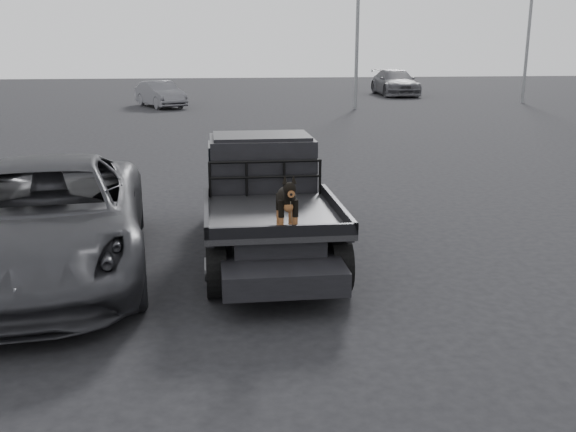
{
  "coord_description": "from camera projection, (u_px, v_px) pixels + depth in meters",
  "views": [
    {
      "loc": [
        -0.78,
        -7.65,
        3.25
      ],
      "look_at": [
        0.13,
        -0.29,
        1.27
      ],
      "focal_mm": 40.0,
      "sensor_mm": 36.0,
      "label": 1
    }
  ],
  "objects": [
    {
      "name": "parked_suv",
      "position": [
        47.0,
        219.0,
        9.25
      ],
      "size": [
        3.33,
        6.15,
        1.64
      ],
      "primitive_type": "imported",
      "rotation": [
        0.0,
        0.0,
        0.11
      ],
      "color": "#2C2D31",
      "rests_on": "ground"
    },
    {
      "name": "distant_car_a",
      "position": [
        160.0,
        94.0,
        34.57
      ],
      "size": [
        3.08,
        4.42,
        1.38
      ],
      "primitive_type": "imported",
      "rotation": [
        0.0,
        0.0,
        0.43
      ],
      "color": "#55555A",
      "rests_on": "ground"
    },
    {
      "name": "dog",
      "position": [
        287.0,
        203.0,
        8.23
      ],
      "size": [
        0.32,
        0.6,
        0.74
      ],
      "primitive_type": null,
      "color": "black",
      "rests_on": "flatbed_ute"
    },
    {
      "name": "ground",
      "position": [
        275.0,
        306.0,
        8.26
      ],
      "size": [
        120.0,
        120.0,
        0.0
      ],
      "primitive_type": "plane",
      "color": "black",
      "rests_on": "ground"
    },
    {
      "name": "distant_car_b",
      "position": [
        395.0,
        83.0,
        42.74
      ],
      "size": [
        2.51,
        5.83,
        1.67
      ],
      "primitive_type": "imported",
      "rotation": [
        0.0,
        0.0,
        -0.03
      ],
      "color": "#49494E",
      "rests_on": "ground"
    },
    {
      "name": "flatbed_ute",
      "position": [
        267.0,
        226.0,
        10.19
      ],
      "size": [
        2.0,
        5.4,
        0.92
      ],
      "primitive_type": null,
      "color": "black",
      "rests_on": "ground"
    },
    {
      "name": "ute_cab",
      "position": [
        261.0,
        160.0,
        10.87
      ],
      "size": [
        1.72,
        1.3,
        0.88
      ],
      "primitive_type": null,
      "color": "black",
      "rests_on": "flatbed_ute"
    },
    {
      "name": "headache_rack",
      "position": [
        265.0,
        179.0,
        10.19
      ],
      "size": [
        1.8,
        0.08,
        0.55
      ],
      "primitive_type": null,
      "color": "black",
      "rests_on": "flatbed_ute"
    }
  ]
}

